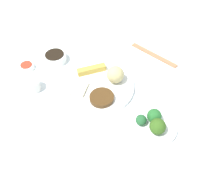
# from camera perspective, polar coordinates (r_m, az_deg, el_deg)

# --- Properties ---
(tabletop) EXTENTS (2.20, 2.20, 0.02)m
(tabletop) POSITION_cam_1_polar(r_m,az_deg,el_deg) (1.05, -2.42, 1.63)
(tabletop) COLOR white
(tabletop) RESTS_ON ground
(main_plate) EXTENTS (0.30, 0.30, 0.02)m
(main_plate) POSITION_cam_1_polar(r_m,az_deg,el_deg) (1.01, -3.45, 0.74)
(main_plate) COLOR white
(main_plate) RESTS_ON tabletop
(rice_scoop) EXTENTS (0.07, 0.07, 0.07)m
(rice_scoop) POSITION_cam_1_polar(r_m,az_deg,el_deg) (1.00, 0.75, 3.36)
(rice_scoop) COLOR tan
(rice_scoop) RESTS_ON main_plate
(spring_roll) EXTENTS (0.12, 0.05, 0.02)m
(spring_roll) POSITION_cam_1_polar(r_m,az_deg,el_deg) (1.05, -4.58, 4.44)
(spring_roll) COLOR gold
(spring_roll) RESTS_ON main_plate
(crab_rangoon_wonton) EXTENTS (0.10, 0.10, 0.01)m
(crab_rangoon_wonton) POSITION_cam_1_polar(r_m,az_deg,el_deg) (1.00, -7.80, 0.29)
(crab_rangoon_wonton) COLOR beige
(crab_rangoon_wonton) RESTS_ON main_plate
(stir_fry_heap) EXTENTS (0.09, 0.09, 0.02)m
(stir_fry_heap) POSITION_cam_1_polar(r_m,az_deg,el_deg) (0.95, -2.30, -1.83)
(stir_fry_heap) COLOR #492F14
(stir_fry_heap) RESTS_ON main_plate
(broccoli_plate) EXTENTS (0.19, 0.19, 0.01)m
(broccoli_plate) POSITION_cam_1_polar(r_m,az_deg,el_deg) (0.91, 8.40, -7.77)
(broccoli_plate) COLOR white
(broccoli_plate) RESTS_ON tabletop
(broccoli_floret_0) EXTENTS (0.04, 0.04, 0.04)m
(broccoli_floret_0) POSITION_cam_1_polar(r_m,az_deg,el_deg) (0.88, 6.54, -6.80)
(broccoli_floret_0) COLOR #23592D
(broccoli_floret_0) RESTS_ON broccoli_plate
(broccoli_floret_1) EXTENTS (0.06, 0.06, 0.06)m
(broccoli_floret_1) POSITION_cam_1_polar(r_m,az_deg,el_deg) (0.86, 10.17, -8.12)
(broccoli_floret_1) COLOR #335A1B
(broccoli_floret_1) RESTS_ON broccoli_plate
(broccoli_floret_2) EXTENTS (0.05, 0.05, 0.05)m
(broccoli_floret_2) POSITION_cam_1_polar(r_m,az_deg,el_deg) (0.89, 9.42, -5.85)
(broccoli_floret_2) COLOR #246329
(broccoli_floret_2) RESTS_ON broccoli_plate
(soy_sauce_bowl) EXTENTS (0.10, 0.10, 0.04)m
(soy_sauce_bowl) POSITION_cam_1_polar(r_m,az_deg,el_deg) (1.15, -12.59, 6.91)
(soy_sauce_bowl) COLOR white
(soy_sauce_bowl) RESTS_ON tabletop
(soy_sauce_bowl_liquid) EXTENTS (0.08, 0.08, 0.00)m
(soy_sauce_bowl_liquid) POSITION_cam_1_polar(r_m,az_deg,el_deg) (1.14, -12.75, 7.66)
(soy_sauce_bowl_liquid) COLOR black
(soy_sauce_bowl_liquid) RESTS_ON soy_sauce_bowl
(sauce_ramekin_sweet_and_sour) EXTENTS (0.06, 0.06, 0.02)m
(sauce_ramekin_sweet_and_sour) POSITION_cam_1_polar(r_m,az_deg,el_deg) (1.15, -18.50, 4.82)
(sauce_ramekin_sweet_and_sour) COLOR white
(sauce_ramekin_sweet_and_sour) RESTS_ON tabletop
(sauce_ramekin_sweet_and_sour_liquid) EXTENTS (0.05, 0.05, 0.00)m
(sauce_ramekin_sweet_and_sour_liquid) POSITION_cam_1_polar(r_m,az_deg,el_deg) (1.14, -18.64, 5.27)
(sauce_ramekin_sweet_and_sour_liquid) COLOR red
(sauce_ramekin_sweet_and_sour_liquid) RESTS_ON sauce_ramekin_sweet_and_sour
(teacup) EXTENTS (0.06, 0.06, 0.05)m
(teacup) POSITION_cam_1_polar(r_m,az_deg,el_deg) (1.04, -17.41, 0.93)
(teacup) COLOR silver
(teacup) RESTS_ON tabletop
(chopsticks_pair) EXTENTS (0.17, 0.19, 0.01)m
(chopsticks_pair) POSITION_cam_1_polar(r_m,az_deg,el_deg) (1.17, 9.33, 7.61)
(chopsticks_pair) COLOR #A9704B
(chopsticks_pair) RESTS_ON tabletop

